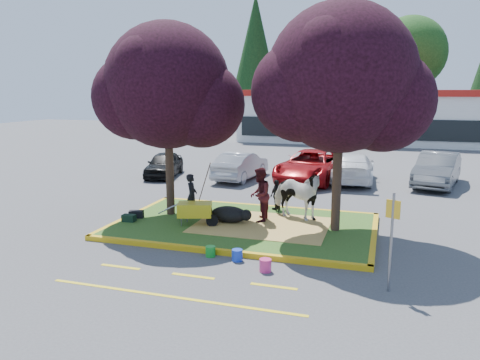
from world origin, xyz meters
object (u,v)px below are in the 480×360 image
(car_black, at_px, (164,164))
(car_silver, at_px, (241,166))
(bucket_blue, at_px, (237,255))
(wheelbarrow, at_px, (195,210))
(bucket_pink, at_px, (265,265))
(handler, at_px, (192,196))
(sign_post, at_px, (392,232))
(calf, at_px, (229,214))
(bucket_green, at_px, (210,251))
(cow, at_px, (296,195))

(car_black, height_order, car_silver, car_silver)
(bucket_blue, xyz_separation_m, car_black, (-7.34, 10.47, 0.47))
(car_black, relative_size, car_silver, 0.88)
(wheelbarrow, distance_m, bucket_pink, 4.12)
(handler, bearing_deg, bucket_pink, -150.40)
(wheelbarrow, height_order, sign_post, sign_post)
(handler, bearing_deg, car_black, 18.25)
(car_silver, bearing_deg, sign_post, 127.09)
(handler, bearing_deg, calf, -114.57)
(calf, xyz_separation_m, bucket_blue, (1.21, -2.89, -0.26))
(handler, bearing_deg, bucket_green, -163.33)
(bucket_blue, bearing_deg, car_silver, 106.92)
(car_silver, bearing_deg, bucket_green, 108.94)
(cow, xyz_separation_m, calf, (-2.00, -1.04, -0.56))
(handler, height_order, sign_post, sign_post)
(wheelbarrow, bearing_deg, bucket_blue, -64.05)
(cow, xyz_separation_m, bucket_blue, (-0.80, -3.93, -0.83))
(handler, relative_size, wheelbarrow, 0.77)
(cow, distance_m, car_black, 10.45)
(wheelbarrow, xyz_separation_m, bucket_blue, (2.14, -2.26, -0.50))
(car_black, bearing_deg, sign_post, -57.84)
(calf, bearing_deg, sign_post, -14.18)
(bucket_pink, height_order, bucket_blue, bucket_pink)
(wheelbarrow, xyz_separation_m, bucket_green, (1.35, -2.17, -0.51))
(calf, bearing_deg, bucket_green, -59.34)
(sign_post, xyz_separation_m, car_black, (-11.13, 11.26, -0.74))
(calf, distance_m, bucket_green, 2.85)
(bucket_pink, bearing_deg, car_black, 126.87)
(cow, bearing_deg, handler, 124.33)
(cow, relative_size, bucket_green, 6.85)
(cow, bearing_deg, wheelbarrow, 141.11)
(calf, height_order, car_black, car_black)
(wheelbarrow, relative_size, car_silver, 0.46)
(bucket_pink, relative_size, car_silver, 0.08)
(bucket_green, height_order, bucket_pink, bucket_pink)
(sign_post, xyz_separation_m, car_silver, (-7.12, 11.69, -0.69))
(cow, bearing_deg, sign_post, -126.06)
(wheelbarrow, xyz_separation_m, car_silver, (-1.18, 8.65, 0.03))
(wheelbarrow, distance_m, bucket_green, 2.61)
(bucket_blue, bearing_deg, wheelbarrow, 133.39)
(calf, height_order, handler, handler)
(bucket_blue, distance_m, car_black, 12.80)
(cow, bearing_deg, bucket_blue, -169.99)
(sign_post, relative_size, bucket_green, 7.85)
(handler, distance_m, bucket_green, 3.65)
(handler, distance_m, sign_post, 7.55)
(sign_post, bearing_deg, bucket_blue, -169.00)
(cow, distance_m, handler, 3.52)
(sign_post, relative_size, car_silver, 0.54)
(calf, bearing_deg, car_silver, 126.88)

